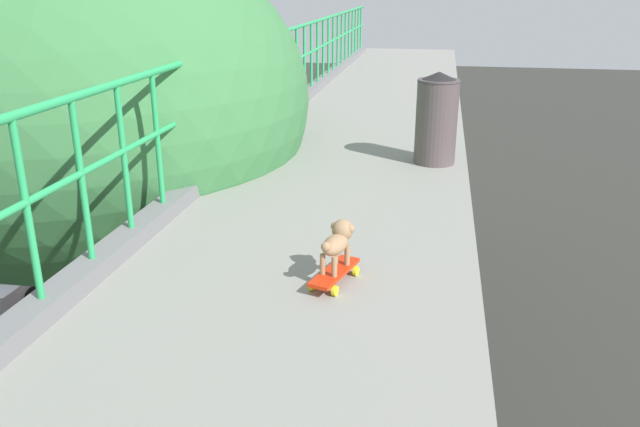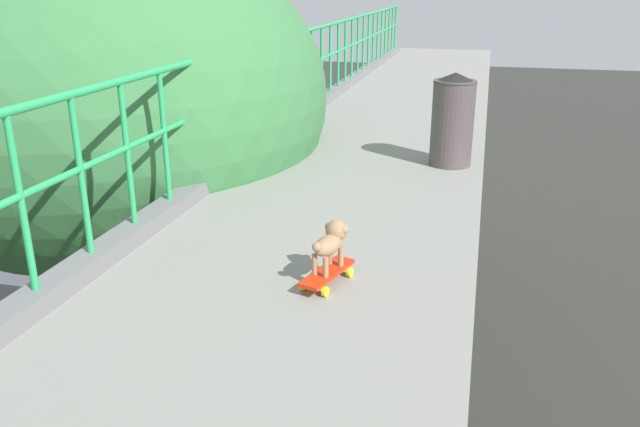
# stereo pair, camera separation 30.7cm
# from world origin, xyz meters

# --- Properties ---
(car_red_taxi_fifth) EXTENTS (1.83, 3.98, 1.56)m
(car_red_taxi_fifth) POSITION_xyz_m (-4.49, 8.81, 0.69)
(car_red_taxi_fifth) COLOR red
(car_red_taxi_fifth) RESTS_ON ground
(car_silver_sixth) EXTENTS (1.75, 4.50, 1.52)m
(car_silver_sixth) POSITION_xyz_m (-8.01, 11.84, 0.72)
(car_silver_sixth) COLOR #B1B1B4
(car_silver_sixth) RESTS_ON ground
(city_bus) EXTENTS (2.51, 11.04, 3.55)m
(city_bus) POSITION_xyz_m (-8.13, 27.51, 1.99)
(city_bus) COLOR red
(city_bus) RESTS_ON ground
(roadside_tree_mid) EXTENTS (5.49, 5.49, 8.15)m
(roadside_tree_mid) POSITION_xyz_m (-2.25, 5.33, 6.11)
(roadside_tree_mid) COLOR brown
(roadside_tree_mid) RESTS_ON ground
(toy_skateboard) EXTENTS (0.29, 0.52, 0.09)m
(toy_skateboard) POSITION_xyz_m (1.35, 2.20, 5.66)
(toy_skateboard) COLOR red
(toy_skateboard) RESTS_ON overpass_deck
(small_dog) EXTENTS (0.22, 0.37, 0.31)m
(small_dog) POSITION_xyz_m (1.36, 2.25, 5.87)
(small_dog) COLOR #A07B57
(small_dog) RESTS_ON toy_skateboard
(litter_bin) EXTENTS (0.45, 0.45, 0.98)m
(litter_bin) POSITION_xyz_m (1.94, 5.30, 6.09)
(litter_bin) COLOR #534648
(litter_bin) RESTS_ON overpass_deck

